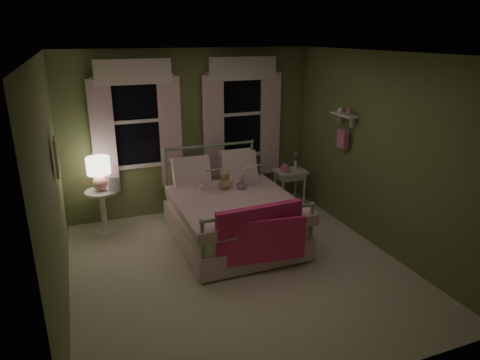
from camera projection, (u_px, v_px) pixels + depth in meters
name	position (u px, v px, depth m)	size (l,w,h in m)	color
room_shell	(238.00, 170.00, 4.97)	(4.20, 4.20, 4.20)	silver
bed	(232.00, 214.00, 6.05)	(1.58, 2.04, 1.18)	white
pink_throw	(261.00, 228.00, 5.08)	(1.10, 0.23, 0.71)	#D92A6A
child_left	(203.00, 173.00, 6.16)	(0.24, 0.16, 0.66)	#F7D1DD
child_right	(239.00, 169.00, 6.35)	(0.32, 0.25, 0.65)	#F7D1DD
book_left	(208.00, 174.00, 5.92)	(0.20, 0.27, 0.03)	beige
book_right	(245.00, 172.00, 6.13)	(0.20, 0.27, 0.02)	beige
teddy_bear	(225.00, 181.00, 6.15)	(0.24, 0.20, 0.32)	tan
nightstand_left	(103.00, 206.00, 6.25)	(0.46, 0.46, 0.65)	white
table_lamp	(99.00, 171.00, 6.07)	(0.33, 0.33, 0.49)	tan
book_nightstand	(109.00, 191.00, 6.13)	(0.16, 0.22, 0.02)	beige
nightstand_right	(290.00, 176.00, 7.12)	(0.50, 0.40, 0.64)	white
pink_toy	(285.00, 168.00, 7.03)	(0.14, 0.19, 0.14)	pink
bud_vase	(295.00, 161.00, 7.12)	(0.06, 0.06, 0.28)	white
window_left	(136.00, 117.00, 6.36)	(1.34, 0.13, 1.96)	black
window_right	(242.00, 110.00, 6.95)	(1.34, 0.13, 1.96)	black
wall_shelf	(344.00, 127.00, 6.17)	(0.15, 0.50, 0.60)	white
framed_picture	(56.00, 157.00, 4.77)	(0.03, 0.32, 0.42)	beige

